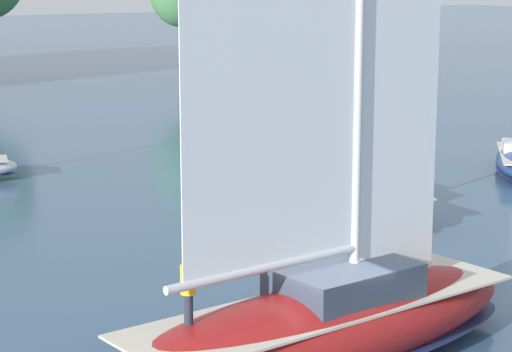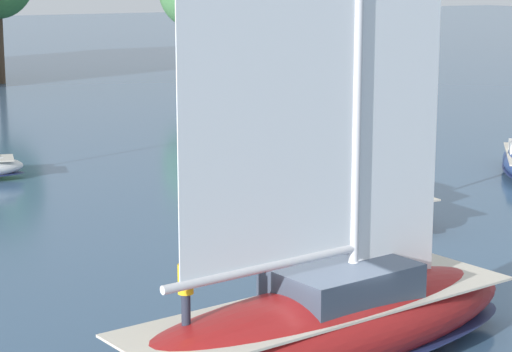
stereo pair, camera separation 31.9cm
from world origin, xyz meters
name	(u,v)px [view 1 (the left image)]	position (x,y,z in m)	size (l,w,h in m)	color
sailboat_main	(325,317)	(0.02, 0.00, 1.27)	(12.26, 4.55, 16.45)	maroon
sailboat_moored_near_marina	(353,193)	(10.17, 12.08, 0.82)	(2.86, 8.91, 12.11)	maroon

